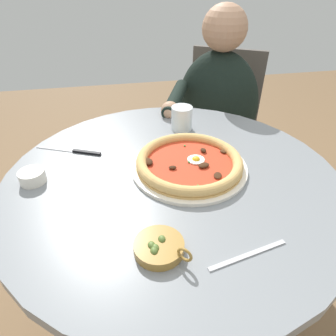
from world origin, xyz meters
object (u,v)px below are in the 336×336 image
object	(u,v)px
olive_pan	(159,247)
diner_person	(213,141)
water_glass	(182,120)
ramekin_capers	(32,176)
pizza_on_plate	(189,163)
dining_table	(172,218)
steak_knife	(78,151)
fork_utensil	(248,255)
cafe_chair_diner	(219,123)

from	to	relation	value
olive_pan	diner_person	world-z (taller)	diner_person
water_glass	ramekin_capers	size ratio (longest dim) A/B	1.20
pizza_on_plate	olive_pan	distance (m)	0.31
olive_pan	diner_person	size ratio (longest dim) A/B	0.10
dining_table	steak_knife	distance (m)	0.36
fork_utensil	cafe_chair_diner	distance (m)	1.09
pizza_on_plate	dining_table	bearing A→B (deg)	112.28
water_glass	ramekin_capers	distance (m)	0.52
pizza_on_plate	ramekin_capers	xyz separation A→B (m)	(0.02, 0.43, 0.00)
steak_knife	cafe_chair_diner	xyz separation A→B (m)	(0.54, -0.67, -0.23)
olive_pan	fork_utensil	size ratio (longest dim) A/B	0.61
olive_pan	steak_knife	bearing A→B (deg)	23.73
steak_knife	fork_utensil	distance (m)	0.60
dining_table	diner_person	xyz separation A→B (m)	(0.59, -0.33, -0.09)
water_glass	steak_knife	xyz separation A→B (m)	(-0.09, 0.35, -0.03)
fork_utensil	water_glass	bearing A→B (deg)	0.84
ramekin_capers	fork_utensil	world-z (taller)	ramekin_capers
fork_utensil	diner_person	size ratio (longest dim) A/B	0.16
pizza_on_plate	fork_utensil	world-z (taller)	pizza_on_plate
pizza_on_plate	water_glass	xyz separation A→B (m)	(0.24, -0.03, 0.02)
pizza_on_plate	steak_knife	size ratio (longest dim) A/B	1.62
pizza_on_plate	cafe_chair_diner	xyz separation A→B (m)	(0.69, -0.35, -0.24)
pizza_on_plate	water_glass	distance (m)	0.25
steak_knife	fork_utensil	bearing A→B (deg)	-142.49
fork_utensil	cafe_chair_diner	world-z (taller)	cafe_chair_diner
water_glass	olive_pan	bearing A→B (deg)	162.31
water_glass	steak_knife	distance (m)	0.37
dining_table	ramekin_capers	distance (m)	0.42
pizza_on_plate	ramekin_capers	size ratio (longest dim) A/B	4.83
steak_knife	olive_pan	distance (m)	0.47
dining_table	cafe_chair_diner	xyz separation A→B (m)	(0.72, -0.41, -0.06)
dining_table	diner_person	size ratio (longest dim) A/B	0.84
water_glass	steak_knife	size ratio (longest dim) A/B	0.40
dining_table	diner_person	bearing A→B (deg)	-29.42
cafe_chair_diner	olive_pan	bearing A→B (deg)	153.44
dining_table	water_glass	distance (m)	0.35
olive_pan	pizza_on_plate	bearing A→B (deg)	-25.52
water_glass	pizza_on_plate	bearing A→B (deg)	172.08
pizza_on_plate	olive_pan	bearing A→B (deg)	154.48
diner_person	olive_pan	bearing A→B (deg)	154.02
ramekin_capers	diner_person	world-z (taller)	diner_person
diner_person	dining_table	bearing A→B (deg)	150.58
steak_knife	ramekin_capers	size ratio (longest dim) A/B	2.99
dining_table	ramekin_capers	world-z (taller)	ramekin_capers
pizza_on_plate	ramekin_capers	world-z (taller)	pizza_on_plate
steak_knife	diner_person	world-z (taller)	diner_person
olive_pan	diner_person	distance (m)	0.98
diner_person	ramekin_capers	bearing A→B (deg)	127.82
dining_table	water_glass	world-z (taller)	water_glass
pizza_on_plate	cafe_chair_diner	world-z (taller)	cafe_chair_diner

